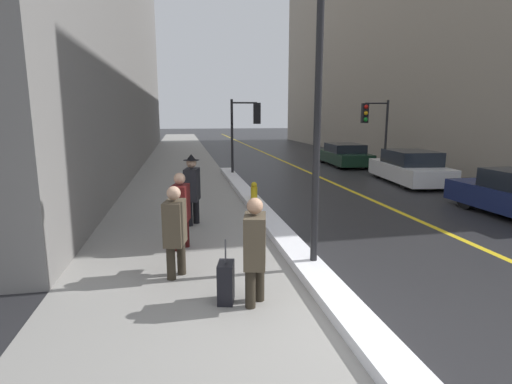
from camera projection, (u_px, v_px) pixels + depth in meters
name	position (u px, v px, depth m)	size (l,w,h in m)	color
ground_plane	(348.00, 335.00, 4.91)	(160.00, 160.00, 0.00)	#232326
sidewalk_slab	(181.00, 172.00, 19.02)	(4.00, 80.00, 0.01)	gray
road_centre_stripe	(301.00, 169.00, 20.11)	(0.16, 80.00, 0.00)	gold
snow_bank_curb	(257.00, 207.00, 11.42)	(0.52, 16.37, 0.17)	white
building_facade_right	(402.00, 30.00, 26.93)	(6.00, 36.00, 16.67)	gray
lamp_post	(318.00, 88.00, 6.41)	(0.28, 0.28, 5.19)	black
traffic_light_near	(248.00, 121.00, 17.40)	(1.31, 0.32, 3.35)	black
traffic_light_far	(373.00, 121.00, 18.52)	(1.31, 0.32, 3.36)	black
pedestrian_in_glasses	(255.00, 247.00, 5.54)	(0.40, 0.56, 1.56)	#2A241B
pedestrian_nearside	(175.00, 228.00, 6.51)	(0.39, 0.73, 1.54)	#2A241B
pedestrian_with_shoulder_bag	(181.00, 207.00, 7.91)	(0.40, 0.74, 1.56)	#340C0C
pedestrian_in_fedora	(192.00, 187.00, 9.67)	(0.42, 0.77, 1.75)	black
parked_car_white	(409.00, 168.00, 15.89)	(2.16, 4.43, 1.30)	silver
parked_car_dark_green	(344.00, 155.00, 21.58)	(2.01, 4.46, 1.17)	black
rolling_suitcase	(226.00, 283.00, 5.70)	(0.29, 0.40, 0.95)	black
fire_hydrant	(254.00, 194.00, 12.00)	(0.20, 0.20, 0.70)	gold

